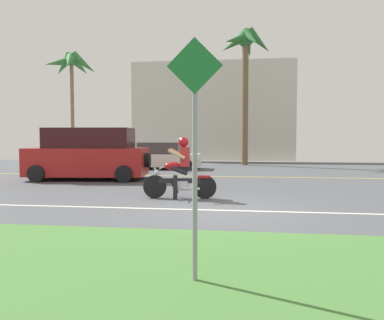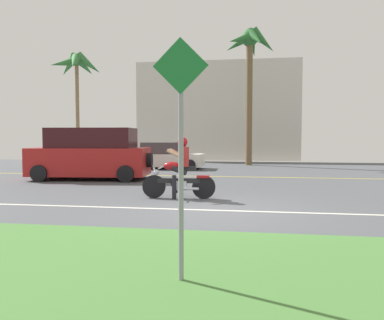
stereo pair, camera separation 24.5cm
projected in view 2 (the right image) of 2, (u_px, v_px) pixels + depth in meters
ground at (225, 193)px, 11.88m from camera, size 56.00×30.00×0.04m
grass_median at (186, 269)px, 4.87m from camera, size 56.00×3.80×0.06m
lane_line_near at (216, 210)px, 8.91m from camera, size 50.40×0.12×0.01m
lane_line_far at (232, 177)px, 16.51m from camera, size 50.40×0.12×0.01m
motorcyclist at (179, 173)px, 10.64m from camera, size 2.03×0.66×1.70m
suv_nearby at (91, 155)px, 15.51m from camera, size 4.90×2.64×2.05m
parked_car_0 at (83, 153)px, 23.50m from camera, size 4.48×2.02×1.61m
parked_car_1 at (167, 156)px, 20.66m from camera, size 3.77×1.96×1.41m
palm_tree_0 at (250, 53)px, 23.07m from camera, size 3.32×3.34×8.24m
palm_tree_1 at (76, 68)px, 25.73m from camera, size 3.46×3.61×7.35m
motorcyclist_distant at (121, 160)px, 18.89m from camera, size 0.89×1.43×1.35m
street_sign at (181, 137)px, 4.31m from camera, size 0.62×0.06×2.78m
building_far at (219, 112)px, 29.68m from camera, size 11.89×4.00×7.19m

